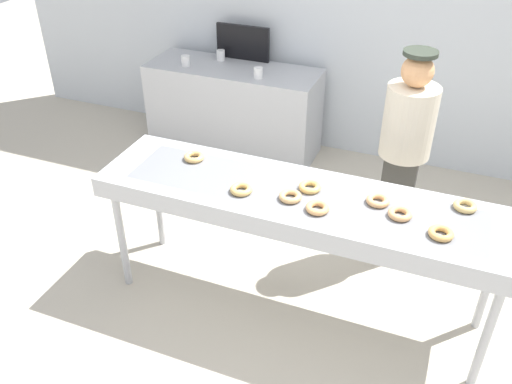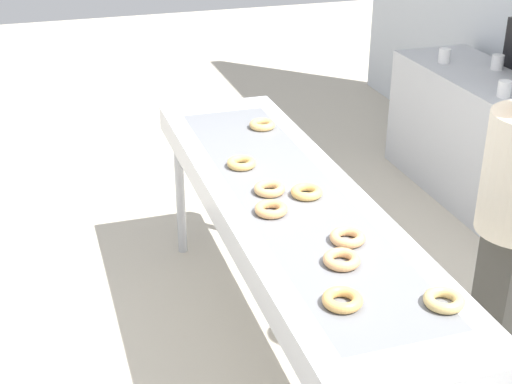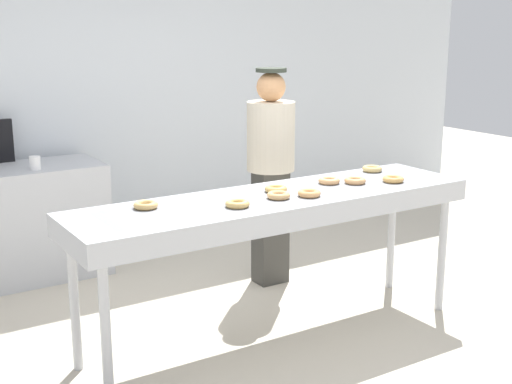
% 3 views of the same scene
% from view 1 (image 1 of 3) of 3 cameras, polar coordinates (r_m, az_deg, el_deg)
% --- Properties ---
extents(ground_plane, '(16.00, 16.00, 0.00)m').
position_cam_1_polar(ground_plane, '(4.00, 4.02, -11.50)').
color(ground_plane, beige).
extents(back_wall, '(8.00, 0.12, 3.06)m').
position_cam_1_polar(back_wall, '(5.35, 13.28, 18.67)').
color(back_wall, silver).
rests_on(back_wall, ground).
extents(fryer_conveyor, '(2.65, 0.67, 0.94)m').
position_cam_1_polar(fryer_conveyor, '(3.45, 4.58, -1.22)').
color(fryer_conveyor, '#B7BABF').
rests_on(fryer_conveyor, ground).
extents(glazed_donut_0, '(0.19, 0.19, 0.04)m').
position_cam_1_polar(glazed_donut_0, '(3.34, 3.62, -0.47)').
color(glazed_donut_0, '#E7B06D').
rests_on(glazed_donut_0, fryer_conveyor).
extents(glazed_donut_1, '(0.16, 0.16, 0.04)m').
position_cam_1_polar(glazed_donut_1, '(3.21, 18.83, -4.12)').
color(glazed_donut_1, '#E6AC5B').
rests_on(glazed_donut_1, fryer_conveyor).
extents(glazed_donut_2, '(0.20, 0.20, 0.04)m').
position_cam_1_polar(glazed_donut_2, '(3.48, 21.09, -1.36)').
color(glazed_donut_2, '#DFBC6F').
rests_on(glazed_donut_2, fryer_conveyor).
extents(glazed_donut_3, '(0.17, 0.17, 0.04)m').
position_cam_1_polar(glazed_donut_3, '(3.38, 12.66, -0.87)').
color(glazed_donut_3, '#EDAC6D').
rests_on(glazed_donut_3, fryer_conveyor).
extents(glazed_donut_4, '(0.17, 0.17, 0.04)m').
position_cam_1_polar(glazed_donut_4, '(3.44, 5.68, 0.54)').
color(glazed_donut_4, '#E9B761').
rests_on(glazed_donut_4, fryer_conveyor).
extents(glazed_donut_5, '(0.18, 0.18, 0.04)m').
position_cam_1_polar(glazed_donut_5, '(3.77, -6.51, 3.68)').
color(glazed_donut_5, '#E7B668').
rests_on(glazed_donut_5, fryer_conveyor).
extents(glazed_donut_6, '(0.15, 0.15, 0.04)m').
position_cam_1_polar(glazed_donut_6, '(3.29, 14.87, -2.22)').
color(glazed_donut_6, '#E8A86A').
rests_on(glazed_donut_6, fryer_conveyor).
extents(glazed_donut_7, '(0.17, 0.17, 0.04)m').
position_cam_1_polar(glazed_donut_7, '(3.25, 6.46, -1.67)').
color(glazed_donut_7, '#EAA966').
rests_on(glazed_donut_7, fryer_conveyor).
extents(glazed_donut_8, '(0.18, 0.18, 0.04)m').
position_cam_1_polar(glazed_donut_8, '(3.40, -1.56, 0.29)').
color(glazed_donut_8, '#E6B764').
rests_on(glazed_donut_8, fryer_conveyor).
extents(worker_baker, '(0.36, 0.36, 1.66)m').
position_cam_1_polar(worker_baker, '(4.04, 15.33, 4.66)').
color(worker_baker, '#393833').
rests_on(worker_baker, ground).
extents(prep_counter, '(1.73, 0.62, 0.90)m').
position_cam_1_polar(prep_counter, '(5.66, -2.34, 8.65)').
color(prep_counter, '#B7BABF').
rests_on(prep_counter, ground).
extents(paper_cup_0, '(0.08, 0.08, 0.10)m').
position_cam_1_polar(paper_cup_0, '(5.56, -7.40, 13.50)').
color(paper_cup_0, white).
rests_on(paper_cup_0, prep_counter).
extents(paper_cup_1, '(0.08, 0.08, 0.10)m').
position_cam_1_polar(paper_cup_1, '(5.68, -3.72, 14.12)').
color(paper_cup_1, white).
rests_on(paper_cup_1, prep_counter).
extents(paper_cup_2, '(0.08, 0.08, 0.10)m').
position_cam_1_polar(paper_cup_2, '(5.21, 0.24, 12.39)').
color(paper_cup_2, white).
rests_on(paper_cup_2, prep_counter).
extents(menu_display, '(0.56, 0.04, 0.34)m').
position_cam_1_polar(menu_display, '(5.66, -1.39, 15.41)').
color(menu_display, black).
rests_on(menu_display, prep_counter).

